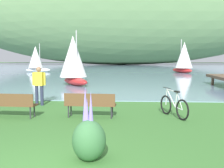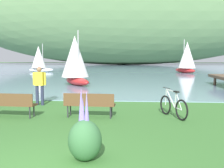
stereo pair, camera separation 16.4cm
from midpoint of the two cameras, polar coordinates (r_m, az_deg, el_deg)
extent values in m
cube|color=#7A99B2|center=(53.09, 1.48, 3.40)|extent=(180.00, 80.00, 0.04)
ellipsoid|color=#567A4C|center=(72.24, 1.77, 14.64)|extent=(86.56, 28.00, 26.69)
cube|color=brown|center=(9.82, -4.96, -4.31)|extent=(1.83, 0.59, 0.05)
cube|color=brown|center=(9.58, -5.23, -3.20)|extent=(1.80, 0.15, 0.40)
cylinder|color=#2D2D33|center=(10.20, -8.99, -5.26)|extent=(0.05, 0.05, 0.45)
cylinder|color=#2D2D33|center=(9.90, -0.39, -5.53)|extent=(0.05, 0.05, 0.45)
cylinder|color=#2D2D33|center=(9.88, -9.52, -5.63)|extent=(0.05, 0.05, 0.45)
cylinder|color=#2D2D33|center=(9.57, -0.64, -5.92)|extent=(0.05, 0.05, 0.45)
cube|color=brown|center=(10.42, -20.57, -4.07)|extent=(1.83, 0.61, 0.05)
cube|color=brown|center=(10.20, -21.17, -3.01)|extent=(1.80, 0.17, 0.40)
cylinder|color=#2D2D33|center=(10.28, -16.30, -5.34)|extent=(0.05, 0.05, 0.45)
cylinder|color=#2D2D33|center=(9.98, -17.08, -5.69)|extent=(0.05, 0.05, 0.45)
torus|color=black|center=(10.46, 10.69, -4.26)|extent=(0.35, 0.68, 0.72)
torus|color=black|center=(9.60, 13.95, -5.24)|extent=(0.35, 0.68, 0.72)
cylinder|color=silver|center=(10.13, 11.71, -2.83)|extent=(0.29, 0.57, 0.61)
cylinder|color=silver|center=(10.06, 11.86, -1.37)|extent=(0.30, 0.62, 0.09)
cylinder|color=silver|center=(9.86, 12.72, -3.23)|extent=(0.09, 0.13, 0.54)
cylinder|color=silver|center=(9.77, 13.24, -4.97)|extent=(0.20, 0.40, 0.05)
cylinder|color=silver|center=(9.69, 13.41, -3.47)|extent=(0.17, 0.35, 0.56)
cylinder|color=silver|center=(10.40, 10.79, -2.66)|extent=(0.07, 0.09, 0.60)
cube|color=black|center=(9.79, 12.89, -1.56)|extent=(0.19, 0.26, 0.05)
cylinder|color=black|center=(10.33, 10.90, -0.81)|extent=(0.22, 0.45, 0.02)
cylinder|color=#282D47|center=(12.65, -15.73, -2.30)|extent=(0.14, 0.14, 0.88)
cylinder|color=#282D47|center=(12.56, -14.73, -2.33)|extent=(0.14, 0.14, 0.88)
cube|color=yellow|center=(12.52, -15.32, 1.04)|extent=(0.40, 0.25, 0.60)
sphere|color=#9E7051|center=(12.50, -15.37, 2.96)|extent=(0.22, 0.22, 0.22)
cylinder|color=yellow|center=(12.63, -16.40, 1.05)|extent=(0.09, 0.09, 0.56)
cylinder|color=yellow|center=(12.42, -14.22, 1.03)|extent=(0.09, 0.09, 0.56)
ellipsoid|color=#386B3D|center=(5.81, -5.63, -11.62)|extent=(0.70, 0.70, 0.85)
cylinder|color=#386B3D|center=(5.79, -6.01, -8.42)|extent=(0.02, 0.02, 0.12)
cone|color=#8470D1|center=(5.72, -6.04, -5.35)|extent=(0.09, 0.09, 0.51)
cylinder|color=#386B3D|center=(5.81, -6.36, -8.37)|extent=(0.02, 0.02, 0.12)
cone|color=#8470D1|center=(5.72, -6.41, -4.23)|extent=(0.12, 0.12, 0.73)
cylinder|color=#386B3D|center=(5.73, -5.22, -8.56)|extent=(0.02, 0.02, 0.12)
cone|color=#8470D1|center=(5.65, -5.25, -4.74)|extent=(0.11, 0.11, 0.66)
ellipsoid|color=white|center=(39.21, -15.21, 2.84)|extent=(3.39, 1.21, 0.58)
cylinder|color=#B2B2B2|center=(39.11, -14.92, 5.70)|extent=(0.08, 0.08, 3.33)
cone|color=white|center=(39.24, -15.73, 5.44)|extent=(2.13, 2.13, 2.99)
ellipsoid|color=#B22323|center=(37.30, 14.24, 2.78)|extent=(2.68, 3.78, 0.65)
cylinder|color=#B2B2B2|center=(37.49, 14.04, 6.15)|extent=(0.09, 0.09, 3.73)
cone|color=white|center=(36.99, 14.66, 5.85)|extent=(3.00, 3.00, 3.36)
ellipsoid|color=#B22323|center=(20.58, -7.87, 0.59)|extent=(2.80, 3.33, 0.60)
cylinder|color=#B2B2B2|center=(20.26, -7.62, 6.21)|extent=(0.09, 0.09, 3.42)
cone|color=white|center=(20.79, -8.31, 5.71)|extent=(2.84, 2.84, 3.08)
cylinder|color=brown|center=(22.03, 20.00, 0.53)|extent=(0.20, 0.20, 0.60)
camera|label=1|loc=(0.08, -90.41, -0.04)|focal=43.97mm
camera|label=2|loc=(0.08, 89.59, 0.04)|focal=43.97mm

